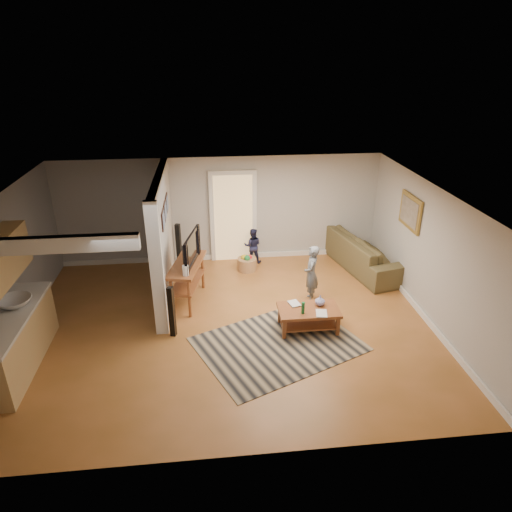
# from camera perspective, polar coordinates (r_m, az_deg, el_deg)

# --- Properties ---
(ground) EXTENTS (7.50, 7.50, 0.00)m
(ground) POSITION_cam_1_polar(r_m,az_deg,el_deg) (8.61, -3.45, -8.67)
(ground) COLOR brown
(ground) RESTS_ON ground
(room_shell) EXTENTS (7.54, 6.02, 2.52)m
(room_shell) POSITION_cam_1_polar(r_m,az_deg,el_deg) (8.33, -11.19, 1.07)
(room_shell) COLOR #AAA7A3
(room_shell) RESTS_ON ground
(area_rug) EXTENTS (3.21, 2.85, 0.01)m
(area_rug) POSITION_cam_1_polar(r_m,az_deg,el_deg) (8.12, 2.82, -10.92)
(area_rug) COLOR black
(area_rug) RESTS_ON ground
(sofa) EXTENTS (1.59, 2.78, 0.76)m
(sofa) POSITION_cam_1_polar(r_m,az_deg,el_deg) (11.11, 13.16, -1.22)
(sofa) COLOR #433421
(sofa) RESTS_ON ground
(coffee_table) EXTENTS (1.10, 0.65, 0.65)m
(coffee_table) POSITION_cam_1_polar(r_m,az_deg,el_deg) (8.39, 6.67, -7.08)
(coffee_table) COLOR brown
(coffee_table) RESTS_ON ground
(tv_console) EXTENTS (0.79, 1.43, 1.17)m
(tv_console) POSITION_cam_1_polar(r_m,az_deg,el_deg) (9.10, -8.55, -1.38)
(tv_console) COLOR brown
(tv_console) RESTS_ON ground
(speaker_left) EXTENTS (0.12, 0.12, 0.98)m
(speaker_left) POSITION_cam_1_polar(r_m,az_deg,el_deg) (8.21, -10.49, -6.87)
(speaker_left) COLOR black
(speaker_left) RESTS_ON ground
(speaker_right) EXTENTS (0.13, 0.13, 1.05)m
(speaker_right) POSITION_cam_1_polar(r_m,az_deg,el_deg) (10.78, -9.62, 1.33)
(speaker_right) COLOR black
(speaker_right) RESTS_ON ground
(toy_basket) EXTENTS (0.44, 0.44, 0.40)m
(toy_basket) POSITION_cam_1_polar(r_m,az_deg,el_deg) (10.57, -1.14, -0.93)
(toy_basket) COLOR #996F42
(toy_basket) RESTS_ON ground
(child) EXTENTS (0.40, 0.50, 1.19)m
(child) POSITION_cam_1_polar(r_m,az_deg,el_deg) (9.48, 6.74, -5.44)
(child) COLOR slate
(child) RESTS_ON ground
(toddler) EXTENTS (0.46, 0.38, 0.86)m
(toddler) POSITION_cam_1_polar(r_m,az_deg,el_deg) (11.01, -0.42, -0.76)
(toddler) COLOR #1F2242
(toddler) RESTS_ON ground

